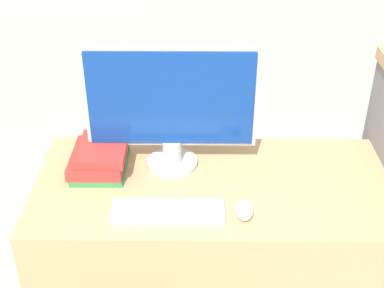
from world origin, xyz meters
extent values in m
cube|color=tan|center=(0.00, 0.31, 0.38)|extent=(1.28, 0.61, 0.77)
cube|color=slate|center=(0.66, 0.35, 0.54)|extent=(0.05, 0.70, 1.09)
cylinder|color=#B7B7BC|center=(-0.15, 0.42, 0.78)|extent=(0.19, 0.19, 0.02)
cylinder|color=#B7B7BC|center=(-0.15, 0.42, 0.83)|extent=(0.07, 0.07, 0.08)
cube|color=#B7B7BC|center=(-0.15, 0.43, 1.05)|extent=(0.61, 0.01, 0.38)
cube|color=navy|center=(-0.15, 0.42, 1.05)|extent=(0.58, 0.02, 0.35)
cube|color=white|center=(-0.15, 0.14, 0.78)|extent=(0.37, 0.12, 0.02)
ellipsoid|color=silver|center=(0.10, 0.13, 0.79)|extent=(0.06, 0.10, 0.04)
cube|color=#2D7F42|center=(-0.42, 0.40, 0.78)|extent=(0.19, 0.25, 0.02)
cube|color=#B72D28|center=(-0.42, 0.40, 0.81)|extent=(0.19, 0.25, 0.04)
cube|color=#B72D28|center=(-0.40, 0.40, 0.85)|extent=(0.17, 0.23, 0.04)
camera|label=1|loc=(-0.06, -1.25, 1.89)|focal=50.00mm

